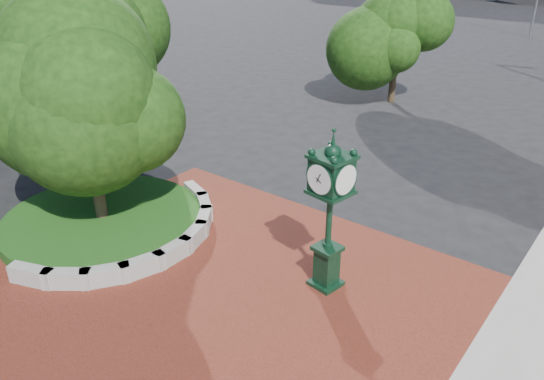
% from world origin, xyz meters
% --- Properties ---
extents(ground, '(200.00, 200.00, 0.00)m').
position_xyz_m(ground, '(0.00, 0.00, 0.00)').
color(ground, black).
rests_on(ground, ground).
extents(plaza, '(12.00, 12.00, 0.04)m').
position_xyz_m(plaza, '(0.00, -1.00, 0.02)').
color(plaza, maroon).
rests_on(plaza, ground).
extents(planter_wall, '(2.96, 6.77, 0.54)m').
position_xyz_m(planter_wall, '(-2.71, -0.00, 0.27)').
color(planter_wall, '#9E9B93').
rests_on(planter_wall, ground).
extents(grass_bed, '(6.10, 6.10, 0.40)m').
position_xyz_m(grass_bed, '(-5.00, 0.00, 0.20)').
color(grass_bed, '#194212').
rests_on(grass_bed, ground).
extents(tree_planter, '(5.20, 5.20, 6.33)m').
position_xyz_m(tree_planter, '(-5.00, 0.00, 3.72)').
color(tree_planter, '#38281C').
rests_on(tree_planter, ground).
extents(tree_northwest, '(5.60, 5.60, 6.93)m').
position_xyz_m(tree_northwest, '(-13.00, 5.00, 4.12)').
color(tree_northwest, '#38281C').
rests_on(tree_northwest, ground).
extents(tree_street, '(4.40, 4.40, 5.45)m').
position_xyz_m(tree_street, '(-4.00, 18.00, 3.24)').
color(tree_street, '#38281C').
rests_on(tree_street, ground).
extents(post_clock, '(1.01, 1.01, 4.30)m').
position_xyz_m(post_clock, '(2.20, 1.66, 2.36)').
color(post_clock, black).
rests_on(post_clock, ground).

